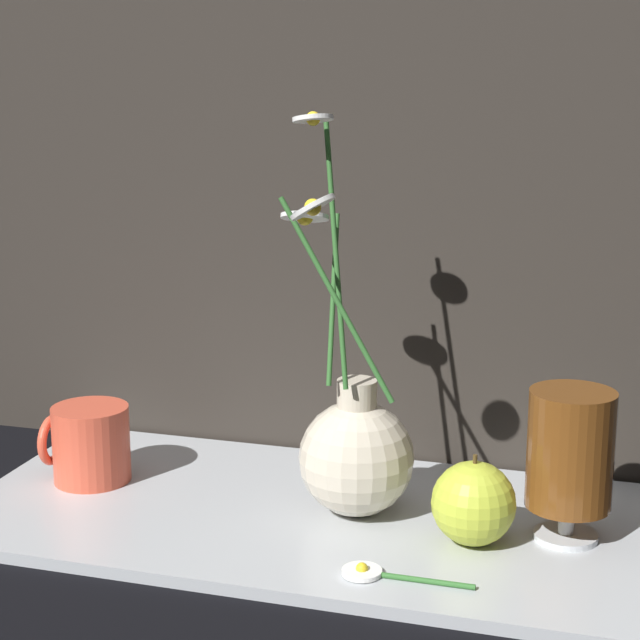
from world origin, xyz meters
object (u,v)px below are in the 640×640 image
object	(u,v)px
yellow_mug	(89,444)
tea_glass	(570,452)
vase_with_flowers	(355,450)
orange_fruit	(474,503)

from	to	relation	value
yellow_mug	tea_glass	world-z (taller)	tea_glass
vase_with_flowers	tea_glass	size ratio (longest dim) A/B	2.72
vase_with_flowers	yellow_mug	distance (m)	0.30
vase_with_flowers	yellow_mug	world-z (taller)	vase_with_flowers
vase_with_flowers	tea_glass	bearing A→B (deg)	-0.68
vase_with_flowers	tea_glass	xyz separation A→B (m)	(0.21, -0.00, 0.02)
yellow_mug	tea_glass	size ratio (longest dim) A/B	0.64
yellow_mug	tea_glass	bearing A→B (deg)	-0.82
yellow_mug	orange_fruit	xyz separation A→B (m)	(0.42, -0.04, -0.00)
tea_glass	orange_fruit	distance (m)	0.10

